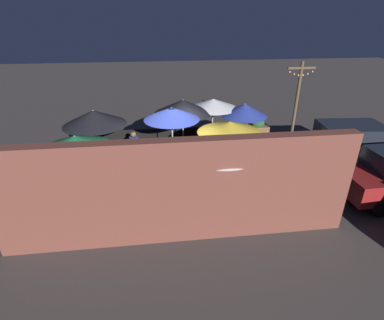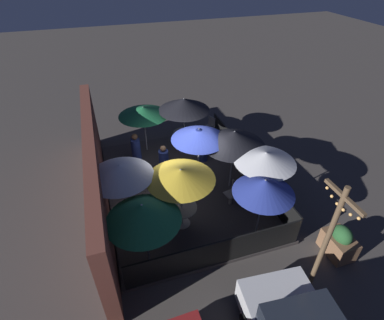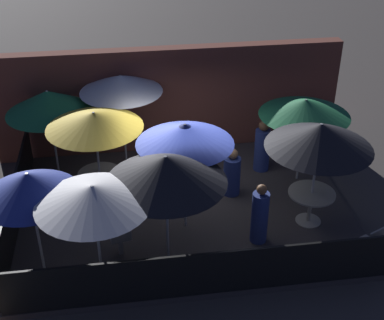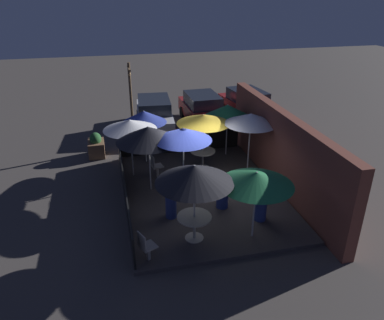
{
  "view_description": "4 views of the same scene",
  "coord_description": "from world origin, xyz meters",
  "views": [
    {
      "loc": [
        0.47,
        9.27,
        5.43
      ],
      "look_at": [
        -0.65,
        0.3,
        0.98
      ],
      "focal_mm": 28.0,
      "sensor_mm": 36.0,
      "label": 1
    },
    {
      "loc": [
        -8.4,
        2.29,
        7.6
      ],
      "look_at": [
        0.25,
        -0.48,
        1.06
      ],
      "focal_mm": 28.0,
      "sensor_mm": 36.0,
      "label": 2
    },
    {
      "loc": [
        -1.23,
        -9.65,
        7.23
      ],
      "look_at": [
        0.18,
        0.08,
        1.3
      ],
      "focal_mm": 50.0,
      "sensor_mm": 36.0,
      "label": 3
    },
    {
      "loc": [
        11.23,
        -2.96,
        6.83
      ],
      "look_at": [
        -0.89,
        -0.13,
        0.96
      ],
      "focal_mm": 35.0,
      "sensor_mm": 36.0,
      "label": 4
    }
  ],
  "objects": [
    {
      "name": "patio_umbrella_7",
      "position": [
        -2.93,
        -1.6,
        2.07
      ],
      "size": [
        1.79,
        1.79,
        2.19
      ],
      "color": "#B2B2B7",
      "rests_on": "patio_deck"
    },
    {
      "name": "patio_umbrella_5",
      "position": [
        -0.55,
        -1.72,
        2.25
      ],
      "size": [
        2.21,
        2.21,
        2.4
      ],
      "color": "#B2B2B7",
      "rests_on": "patio_deck"
    },
    {
      "name": "patio_umbrella_6",
      "position": [
        -1.21,
        2.21,
        2.26
      ],
      "size": [
        1.98,
        1.98,
        2.35
      ],
      "color": "#B2B2B7",
      "rests_on": "patio_deck"
    },
    {
      "name": "patio_umbrella_2",
      "position": [
        -2.88,
        1.85,
        2.07
      ],
      "size": [
        2.0,
        2.0,
        2.22
      ],
      "color": "#B2B2B7",
      "rests_on": "patio_deck"
    },
    {
      "name": "patio_umbrella_8",
      "position": [
        -1.81,
        -2.24,
        2.18
      ],
      "size": [
        1.98,
        1.98,
        2.25
      ],
      "color": "#B2B2B7",
      "rests_on": "patio_deck"
    },
    {
      "name": "patio_umbrella_1",
      "position": [
        2.59,
        -0.87,
        2.22
      ],
      "size": [
        2.16,
        2.16,
        2.36
      ],
      "color": "#B2B2B7",
      "rests_on": "patio_deck"
    },
    {
      "name": "fence_side_left",
      "position": [
        -3.61,
        0.0,
        0.59
      ],
      "size": [
        0.05,
        5.24,
        0.95
      ],
      "color": "black",
      "rests_on": "patio_deck"
    },
    {
      "name": "planter_box",
      "position": [
        -4.25,
        -3.61,
        0.47
      ],
      "size": [
        0.97,
        0.68,
        1.07
      ],
      "color": "brown",
      "rests_on": "ground_plane"
    },
    {
      "name": "light_post",
      "position": [
        -5.15,
        -1.92,
        2.13
      ],
      "size": [
        1.1,
        0.12,
        3.8
      ],
      "color": "brown",
      "rests_on": "ground_plane"
    },
    {
      "name": "parked_car_1",
      "position": [
        -7.21,
        1.92,
        0.84
      ],
      "size": [
        4.12,
        1.88,
        1.62
      ],
      "rotation": [
        0.0,
        0.0,
        0.03
      ],
      "color": "maroon",
      "rests_on": "ground_plane"
    },
    {
      "name": "patron_1",
      "position": [
        2.11,
        1.36,
        0.73
      ],
      "size": [
        0.52,
        0.52,
        1.34
      ],
      "rotation": [
        0.0,
        0.0,
        1.04
      ],
      "color": "navy",
      "rests_on": "patio_deck"
    },
    {
      "name": "patron_2",
      "position": [
        1.15,
        0.42,
        0.64
      ],
      "size": [
        0.55,
        0.55,
        1.18
      ],
      "rotation": [
        0.0,
        0.0,
        2.49
      ],
      "color": "navy",
      "rests_on": "patio_deck"
    },
    {
      "name": "patio_deck",
      "position": [
        0.0,
        0.0,
        0.06
      ],
      "size": [
        7.3,
        5.44,
        0.12
      ],
      "color": "#383333",
      "rests_on": "ground_plane"
    },
    {
      "name": "parked_car_0",
      "position": [
        -6.96,
        -0.68,
        0.85
      ],
      "size": [
        4.41,
        2.06,
        1.62
      ],
      "rotation": [
        0.0,
        0.0,
        -0.08
      ],
      "color": "silver",
      "rests_on": "ground_plane"
    },
    {
      "name": "dining_table_0",
      "position": [
        -1.82,
        0.53,
        0.72
      ],
      "size": [
        0.99,
        0.99,
        0.75
      ],
      "color": "#9E998E",
      "rests_on": "patio_deck"
    },
    {
      "name": "patio_umbrella_4",
      "position": [
        -0.06,
        -0.63,
        2.34
      ],
      "size": [
        1.94,
        1.94,
        2.43
      ],
      "color": "#B2B2B7",
      "rests_on": "patio_deck"
    },
    {
      "name": "fence_front",
      "position": [
        0.0,
        -2.67,
        0.59
      ],
      "size": [
        7.1,
        0.05,
        0.95
      ],
      "color": "black",
      "rests_on": "patio_deck"
    },
    {
      "name": "patio_chair_1",
      "position": [
        3.25,
        -2.34,
        0.61
      ],
      "size": [
        0.53,
        0.53,
        0.91
      ],
      "rotation": [
        0.0,
        0.0,
        2.0
      ],
      "color": "gray",
      "rests_on": "patio_deck"
    },
    {
      "name": "patio_umbrella_0",
      "position": [
        -1.82,
        0.53,
        2.18
      ],
      "size": [
        2.06,
        2.06,
        2.24
      ],
      "color": "#B2B2B7",
      "rests_on": "patio_deck"
    },
    {
      "name": "patron_0",
      "position": [
        1.35,
        -1.33,
        0.74
      ],
      "size": [
        0.48,
        0.48,
        1.36
      ],
      "rotation": [
        0.0,
        0.0,
        0.59
      ],
      "color": "navy",
      "rests_on": "patio_deck"
    },
    {
      "name": "patio_chair_2",
      "position": [
        -1.44,
        -1.41,
        0.62
      ],
      "size": [
        0.47,
        0.47,
        0.92
      ],
      "rotation": [
        0.0,
        0.0,
        1.76
      ],
      "color": "gray",
      "rests_on": "patio_deck"
    },
    {
      "name": "parked_car_2",
      "position": [
        -7.46,
        4.52,
        0.84
      ],
      "size": [
        4.22,
        2.21,
        1.62
      ],
      "rotation": [
        0.0,
        0.0,
        0.13
      ],
      "color": "maroon",
      "rests_on": "ground_plane"
    },
    {
      "name": "patio_umbrella_3",
      "position": [
        2.87,
        0.8,
        2.03
      ],
      "size": [
        2.09,
        2.09,
        2.1
      ],
      "color": "#B2B2B7",
      "rests_on": "patio_deck"
    },
    {
      "name": "building_wall",
      "position": [
        0.0,
        2.95,
        1.42
      ],
      "size": [
        8.9,
        0.36,
        2.83
      ],
      "color": "brown",
      "rests_on": "ground_plane"
    },
    {
      "name": "dining_table_1",
      "position": [
        2.59,
        -0.87,
        0.72
      ],
      "size": [
        0.99,
        0.99,
        0.75
      ],
      "color": "#9E998E",
      "rests_on": "patio_deck"
    },
    {
      "name": "ground_plane",
      "position": [
        0.0,
        0.0,
        0.0
      ],
      "size": [
        60.0,
        60.0,
        0.0
      ],
      "primitive_type": "plane",
      "color": "#423D3A"
    },
    {
      "name": "patio_chair_0",
      "position": [
        0.52,
        1.49,
        0.65
      ],
      "size": [
        0.52,
        0.52,
        0.96
      ],
      "rotation": [
        0.0,
        0.0,
        -2.75
      ],
      "color": "gray",
      "rests_on": "patio_deck"
    }
  ]
}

